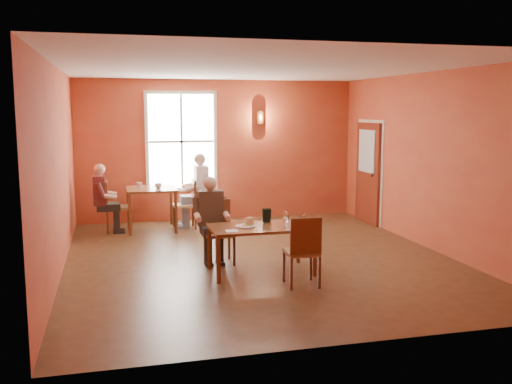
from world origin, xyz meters
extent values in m
cube|color=brown|center=(0.00, 0.00, 0.00)|extent=(6.00, 7.00, 0.01)
cube|color=brown|center=(0.00, 3.50, 1.50)|extent=(6.00, 0.04, 3.00)
cube|color=brown|center=(0.00, -3.50, 1.50)|extent=(6.00, 0.04, 3.00)
cube|color=brown|center=(-3.00, 0.00, 1.50)|extent=(0.04, 7.00, 3.00)
cube|color=brown|center=(3.00, 0.00, 1.50)|extent=(0.04, 7.00, 3.00)
cube|color=white|center=(0.00, 0.00, 3.00)|extent=(6.00, 7.00, 0.04)
cube|color=white|center=(-0.80, 3.45, 1.70)|extent=(1.36, 0.10, 1.96)
cube|color=maroon|center=(2.94, 2.30, 1.05)|extent=(0.12, 1.04, 2.10)
cylinder|color=brown|center=(0.90, 3.40, 2.20)|extent=(0.16, 0.16, 0.28)
cylinder|color=white|center=(-0.41, -0.78, 0.71)|extent=(0.31, 0.31, 0.04)
cube|color=tan|center=(-0.33, -0.71, 0.75)|extent=(0.10, 0.10, 0.11)
cube|color=black|center=(-0.02, -0.52, 0.80)|extent=(0.13, 0.07, 0.21)
cube|color=silver|center=(-0.23, -1.02, 0.70)|extent=(0.18, 0.11, 0.00)
cube|color=white|center=(-0.66, -1.01, 0.70)|extent=(0.18, 0.18, 0.01)
cube|color=black|center=(0.35, -1.04, 0.70)|extent=(0.12, 0.10, 0.02)
imported|color=white|center=(-1.38, 2.57, 0.89)|extent=(0.13, 0.13, 0.10)
imported|color=silver|center=(-1.73, 2.81, 0.89)|extent=(0.12, 0.12, 0.10)
camera|label=1|loc=(-2.23, -8.62, 2.37)|focal=40.00mm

